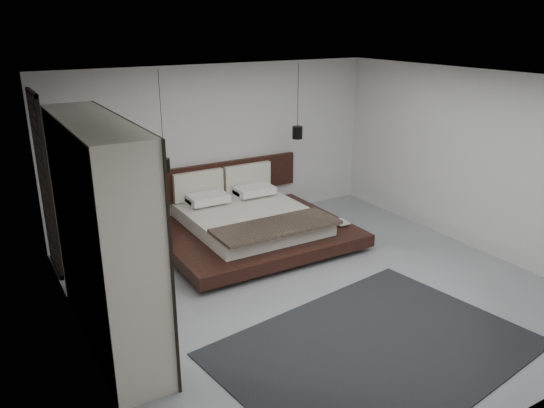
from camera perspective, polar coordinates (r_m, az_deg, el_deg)
floor at (r=7.40m, az=4.65°, el=-8.94°), size 6.00×6.00×0.00m
ceiling at (r=6.57m, az=5.32°, el=13.15°), size 6.00×6.00×0.00m
wall_back at (r=9.37m, az=-5.75°, el=6.24°), size 6.00×0.00×6.00m
wall_front at (r=4.92m, az=25.77°, el=-7.87°), size 6.00×0.00×6.00m
wall_left at (r=5.75m, az=-20.27°, el=-3.26°), size 0.00×6.00×6.00m
wall_right at (r=8.89m, az=21.00°, el=4.34°), size 0.00×6.00×6.00m
lattice_screen at (r=8.10m, az=-23.23°, el=1.96°), size 0.05×0.90×2.60m
bed at (r=8.76m, az=-2.37°, el=-2.14°), size 2.99×2.48×1.11m
book_lower at (r=8.85m, az=6.78°, el=-2.11°), size 0.20×0.26×0.02m
book_upper at (r=8.80m, az=6.80°, el=-2.06°), size 0.24×0.32×0.02m
pendant_left at (r=8.39m, az=-11.49°, el=4.14°), size 0.17×0.17×1.55m
pendant_right at (r=9.40m, az=2.75°, el=7.71°), size 0.18×0.18×1.30m
wardrobe at (r=6.02m, az=-17.66°, el=-3.31°), size 0.61×2.59×2.54m
rug at (r=6.25m, az=11.01°, el=-14.98°), size 3.71×2.88×0.01m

